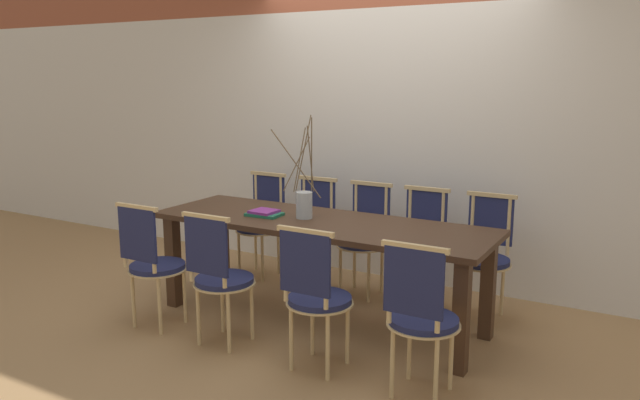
{
  "coord_description": "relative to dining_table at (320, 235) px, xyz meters",
  "views": [
    {
      "loc": [
        2.16,
        -3.77,
        1.78
      ],
      "look_at": [
        0.0,
        0.0,
        0.91
      ],
      "focal_mm": 35.0,
      "sensor_mm": 36.0,
      "label": 1
    }
  ],
  "objects": [
    {
      "name": "chair_near_leftend",
      "position": [
        -0.97,
        -0.7,
        -0.16
      ],
      "size": [
        0.42,
        0.42,
        0.92
      ],
      "color": "#1E234C",
      "rests_on": "ground_plane"
    },
    {
      "name": "chair_far_left",
      "position": [
        -0.49,
        0.7,
        -0.16
      ],
      "size": [
        0.42,
        0.42,
        0.92
      ],
      "rotation": [
        0.0,
        0.0,
        3.14
      ],
      "color": "#1E234C",
      "rests_on": "ground_plane"
    },
    {
      "name": "wall_rear",
      "position": [
        0.0,
        1.22,
        0.95
      ],
      "size": [
        12.0,
        0.06,
        3.2
      ],
      "color": "silver",
      "rests_on": "ground_plane"
    },
    {
      "name": "dining_table",
      "position": [
        0.0,
        0.0,
        0.0
      ],
      "size": [
        2.5,
        0.81,
        0.76
      ],
      "color": "#422B1C",
      "rests_on": "ground_plane"
    },
    {
      "name": "chair_far_rightend",
      "position": [
        1.01,
        0.7,
        -0.16
      ],
      "size": [
        0.42,
        0.42,
        0.92
      ],
      "rotation": [
        0.0,
        0.0,
        3.14
      ],
      "color": "#1E234C",
      "rests_on": "ground_plane"
    },
    {
      "name": "chair_far_center",
      "position": [
        0.02,
        0.7,
        -0.16
      ],
      "size": [
        0.42,
        0.42,
        0.92
      ],
      "rotation": [
        0.0,
        0.0,
        3.14
      ],
      "color": "#1E234C",
      "rests_on": "ground_plane"
    },
    {
      "name": "chair_far_leftend",
      "position": [
        -1.01,
        0.7,
        -0.16
      ],
      "size": [
        0.42,
        0.42,
        0.92
      ],
      "rotation": [
        0.0,
        0.0,
        3.14
      ],
      "color": "#1E234C",
      "rests_on": "ground_plane"
    },
    {
      "name": "vase_centerpiece",
      "position": [
        -0.14,
        0.01,
        0.22
      ],
      "size": [
        0.37,
        0.37,
        0.74
      ],
      "color": "#B2BCC1",
      "rests_on": "dining_table"
    },
    {
      "name": "book_stack",
      "position": [
        -0.44,
        -0.07,
        0.12
      ],
      "size": [
        0.26,
        0.19,
        0.04
      ],
      "color": "#1E6B4C",
      "rests_on": "dining_table"
    },
    {
      "name": "chair_near_center",
      "position": [
        0.37,
        -0.7,
        -0.16
      ],
      "size": [
        0.42,
        0.42,
        0.92
      ],
      "color": "#1E234C",
      "rests_on": "ground_plane"
    },
    {
      "name": "ground_plane",
      "position": [
        0.0,
        0.0,
        -0.65
      ],
      "size": [
        16.0,
        16.0,
        0.0
      ],
      "primitive_type": "plane",
      "color": "#A87F51"
    },
    {
      "name": "chair_near_right",
      "position": [
        1.04,
        -0.7,
        -0.16
      ],
      "size": [
        0.42,
        0.42,
        0.92
      ],
      "color": "#1E234C",
      "rests_on": "ground_plane"
    },
    {
      "name": "chair_far_right",
      "position": [
        0.5,
        0.7,
        -0.16
      ],
      "size": [
        0.42,
        0.42,
        0.92
      ],
      "rotation": [
        0.0,
        0.0,
        3.14
      ],
      "color": "#1E234C",
      "rests_on": "ground_plane"
    },
    {
      "name": "chair_near_left",
      "position": [
        -0.36,
        -0.7,
        -0.16
      ],
      "size": [
        0.42,
        0.42,
        0.92
      ],
      "color": "#1E234C",
      "rests_on": "ground_plane"
    }
  ]
}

